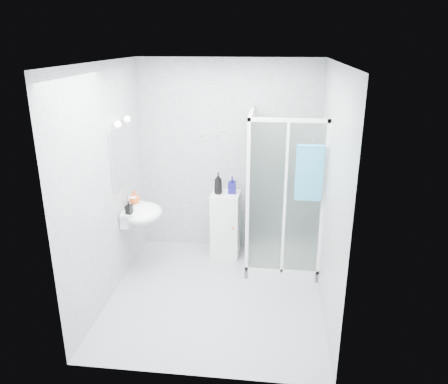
# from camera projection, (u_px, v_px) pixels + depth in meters

# --- Properties ---
(room) EXTENTS (2.40, 2.60, 2.60)m
(room) POSITION_uv_depth(u_px,v_px,m) (216.00, 189.00, 4.64)
(room) COLOR #B9BEC0
(room) RESTS_ON ground
(shower_enclosure) EXTENTS (0.90, 0.95, 2.00)m
(shower_enclosure) POSITION_uv_depth(u_px,v_px,m) (276.00, 235.00, 5.57)
(shower_enclosure) COLOR white
(shower_enclosure) RESTS_ON ground
(wall_basin) EXTENTS (0.46, 0.56, 0.35)m
(wall_basin) POSITION_uv_depth(u_px,v_px,m) (141.00, 213.00, 5.34)
(wall_basin) COLOR white
(wall_basin) RESTS_ON ground
(mirror) EXTENTS (0.02, 0.60, 0.70)m
(mirror) POSITION_uv_depth(u_px,v_px,m) (121.00, 157.00, 5.13)
(mirror) COLOR white
(mirror) RESTS_ON room
(vanity_lights) EXTENTS (0.10, 0.40, 0.08)m
(vanity_lights) POSITION_uv_depth(u_px,v_px,m) (122.00, 122.00, 4.98)
(vanity_lights) COLOR silver
(vanity_lights) RESTS_ON room
(wall_hooks) EXTENTS (0.23, 0.06, 0.03)m
(wall_hooks) POSITION_uv_depth(u_px,v_px,m) (209.00, 135.00, 5.74)
(wall_hooks) COLOR silver
(wall_hooks) RESTS_ON room
(storage_cabinet) EXTENTS (0.38, 0.40, 0.89)m
(storage_cabinet) POSITION_uv_depth(u_px,v_px,m) (225.00, 225.00, 5.88)
(storage_cabinet) COLOR white
(storage_cabinet) RESTS_ON ground
(hand_towel) EXTENTS (0.30, 0.04, 0.65)m
(hand_towel) POSITION_uv_depth(u_px,v_px,m) (309.00, 172.00, 4.83)
(hand_towel) COLOR teal
(hand_towel) RESTS_ON shower_enclosure
(shampoo_bottle_a) EXTENTS (0.14, 0.14, 0.29)m
(shampoo_bottle_a) POSITION_uv_depth(u_px,v_px,m) (218.00, 183.00, 5.68)
(shampoo_bottle_a) COLOR black
(shampoo_bottle_a) RESTS_ON storage_cabinet
(shampoo_bottle_b) EXTENTS (0.10, 0.11, 0.23)m
(shampoo_bottle_b) POSITION_uv_depth(u_px,v_px,m) (232.00, 185.00, 5.71)
(shampoo_bottle_b) COLOR #140F5B
(shampoo_bottle_b) RESTS_ON storage_cabinet
(soap_dispenser_orange) EXTENTS (0.16, 0.16, 0.17)m
(soap_dispenser_orange) POSITION_uv_depth(u_px,v_px,m) (134.00, 197.00, 5.44)
(soap_dispenser_orange) COLOR #CC4A18
(soap_dispenser_orange) RESTS_ON wall_basin
(soap_dispenser_black) EXTENTS (0.09, 0.09, 0.16)m
(soap_dispenser_black) POSITION_uv_depth(u_px,v_px,m) (129.00, 207.00, 5.12)
(soap_dispenser_black) COLOR black
(soap_dispenser_black) RESTS_ON wall_basin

